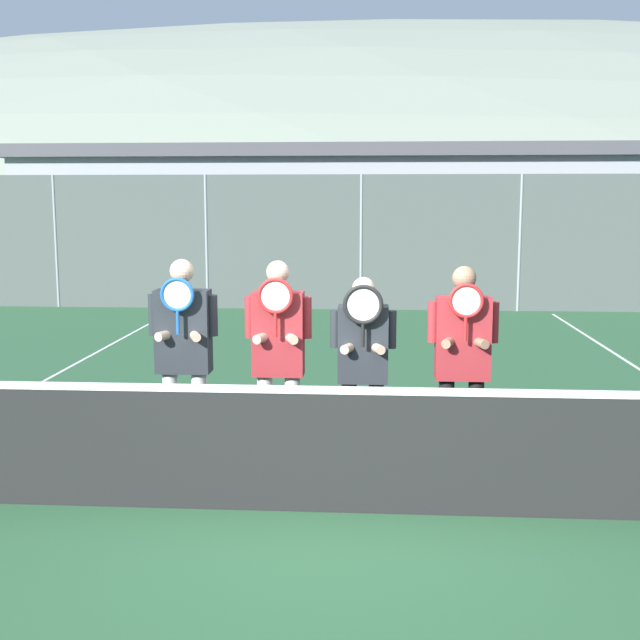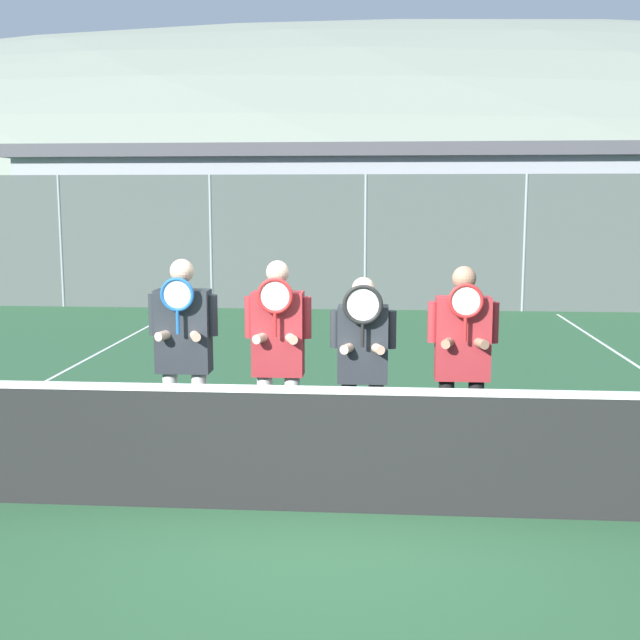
{
  "view_description": "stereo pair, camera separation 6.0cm",
  "coord_description": "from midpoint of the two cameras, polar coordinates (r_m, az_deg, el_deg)",
  "views": [
    {
      "loc": [
        0.29,
        -5.76,
        2.33
      ],
      "look_at": [
        -0.17,
        0.98,
        1.32
      ],
      "focal_mm": 45.0,
      "sensor_mm": 36.0,
      "label": 1
    },
    {
      "loc": [
        0.35,
        -5.76,
        2.33
      ],
      "look_at": [
        -0.17,
        0.98,
        1.32
      ],
      "focal_mm": 45.0,
      "sensor_mm": 36.0,
      "label": 2
    }
  ],
  "objects": [
    {
      "name": "player_center_left",
      "position": [
        6.68,
        -3.24,
        -2.38
      ],
      "size": [
        0.56,
        0.34,
        1.84
      ],
      "color": "white",
      "rests_on": "ground_plane"
    },
    {
      "name": "car_center",
      "position": [
        20.56,
        15.55,
        4.24
      ],
      "size": [
        4.35,
        1.91,
        1.83
      ],
      "color": "#B2B7BC",
      "rests_on": "ground_plane"
    },
    {
      "name": "player_center_right",
      "position": [
        6.73,
        2.82,
        -2.92
      ],
      "size": [
        0.55,
        0.34,
        1.7
      ],
      "color": "#56565B",
      "rests_on": "ground_plane"
    },
    {
      "name": "player_leftmost",
      "position": [
        6.87,
        -9.92,
        -2.06
      ],
      "size": [
        0.59,
        0.34,
        1.85
      ],
      "color": "white",
      "rests_on": "ground_plane"
    },
    {
      "name": "fence_back",
      "position": [
        17.25,
        2.84,
        5.51
      ],
      "size": [
        20.18,
        0.06,
        2.89
      ],
      "color": "gray",
      "rests_on": "ground_plane"
    },
    {
      "name": "clubhouse_building",
      "position": [
        24.47,
        1.8,
        7.6
      ],
      "size": [
        19.3,
        5.5,
        3.89
      ],
      "color": "#9EA3A8",
      "rests_on": "ground_plane"
    },
    {
      "name": "ground_plane",
      "position": [
        6.22,
        0.69,
        -13.5
      ],
      "size": [
        120.0,
        120.0,
        0.0
      ],
      "primitive_type": "plane",
      "color": "#2D5B38"
    },
    {
      "name": "court_line_left_sideline",
      "position": [
        10.04,
        -21.82,
        -5.54
      ],
      "size": [
        0.05,
        16.0,
        0.01
      ],
      "primitive_type": "cube",
      "color": "white",
      "rests_on": "ground_plane"
    },
    {
      "name": "tennis_net",
      "position": [
        6.05,
        0.7,
        -9.1
      ],
      "size": [
        10.76,
        0.09,
        1.07
      ],
      "color": "gray",
      "rests_on": "ground_plane"
    },
    {
      "name": "car_left_of_center",
      "position": [
        20.1,
        0.83,
        4.38
      ],
      "size": [
        4.36,
        2.06,
        1.76
      ],
      "color": "slate",
      "rests_on": "ground_plane"
    },
    {
      "name": "player_rightmost",
      "position": [
        6.71,
        9.84,
        -2.57
      ],
      "size": [
        0.58,
        0.34,
        1.81
      ],
      "color": "black",
      "rests_on": "ground_plane"
    },
    {
      "name": "hill_distant",
      "position": [
        56.39,
        3.59,
        6.07
      ],
      "size": [
        126.74,
        70.41,
        24.64
      ],
      "color": "gray",
      "rests_on": "ground_plane"
    },
    {
      "name": "car_far_left",
      "position": [
        20.95,
        -13.7,
        4.41
      ],
      "size": [
        4.41,
        2.08,
        1.84
      ],
      "color": "#B2B7BC",
      "rests_on": "ground_plane"
    }
  ]
}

